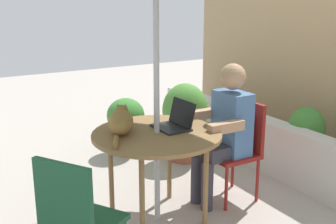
{
  "coord_description": "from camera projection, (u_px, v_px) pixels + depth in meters",
  "views": [
    {
      "loc": [
        2.79,
        -1.54,
        1.78
      ],
      "look_at": [
        0.0,
        0.1,
        0.89
      ],
      "focal_mm": 46.57,
      "sensor_mm": 36.0,
      "label": 1
    }
  ],
  "objects": [
    {
      "name": "ground_plane",
      "position": [
        157.0,
        218.0,
        3.54
      ],
      "size": [
        14.0,
        14.0,
        0.0
      ],
      "primitive_type": "plane",
      "color": "#ADA399"
    },
    {
      "name": "planter_wall_low",
      "position": [
        290.0,
        154.0,
        4.19
      ],
      "size": [
        4.31,
        0.2,
        0.54
      ],
      "primitive_type": "cube",
      "color": "beige",
      "rests_on": "ground"
    },
    {
      "name": "patio_table",
      "position": [
        157.0,
        140.0,
        3.36
      ],
      "size": [
        1.0,
        1.0,
        0.74
      ],
      "color": "olive",
      "rests_on": "ground"
    },
    {
      "name": "chair_occupied",
      "position": [
        239.0,
        143.0,
        3.81
      ],
      "size": [
        0.4,
        0.4,
        0.87
      ],
      "color": "maroon",
      "rests_on": "ground"
    },
    {
      "name": "chair_empty",
      "position": [
        76.0,
        215.0,
        2.57
      ],
      "size": [
        0.55,
        0.55,
        0.87
      ],
      "color": "#194C2D",
      "rests_on": "ground"
    },
    {
      "name": "person_seated",
      "position": [
        225.0,
        127.0,
        3.68
      ],
      "size": [
        0.48,
        0.48,
        1.21
      ],
      "color": "#4C72A5",
      "rests_on": "ground"
    },
    {
      "name": "laptop",
      "position": [
        177.0,
        120.0,
        3.45
      ],
      "size": [
        0.31,
        0.26,
        0.21
      ],
      "color": "black",
      "rests_on": "patio_table"
    },
    {
      "name": "cat",
      "position": [
        121.0,
        121.0,
        3.35
      ],
      "size": [
        0.59,
        0.38,
        0.17
      ],
      "color": "olive",
      "rests_on": "patio_table"
    },
    {
      "name": "potted_plant_near_fence",
      "position": [
        185.0,
        119.0,
        4.7
      ],
      "size": [
        0.49,
        0.49,
        0.84
      ],
      "color": "#9E5138",
      "rests_on": "ground"
    },
    {
      "name": "potted_plant_by_chair",
      "position": [
        305.0,
        140.0,
        4.31
      ],
      "size": [
        0.37,
        0.37,
        0.7
      ],
      "color": "#595654",
      "rests_on": "ground"
    },
    {
      "name": "potted_plant_corner",
      "position": [
        126.0,
        122.0,
        4.93
      ],
      "size": [
        0.43,
        0.43,
        0.63
      ],
      "color": "#33383D",
      "rests_on": "ground"
    }
  ]
}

